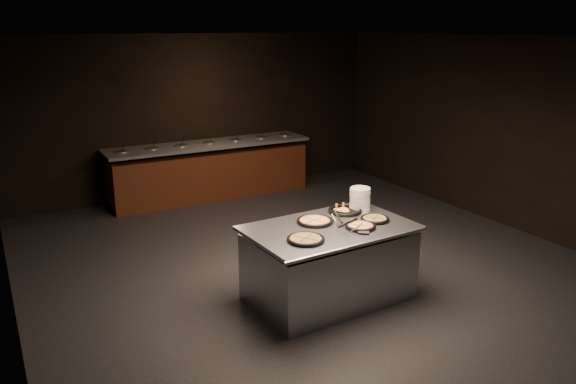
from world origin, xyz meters
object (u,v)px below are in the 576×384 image
(pan_cheese_whole, at_px, (315,221))
(serving_counter, at_px, (329,264))
(pan_veggie_whole, at_px, (306,239))
(plate_stack, at_px, (360,199))

(pan_cheese_whole, bearing_deg, serving_counter, -66.91)
(pan_veggie_whole, bearing_deg, serving_counter, 28.44)
(serving_counter, height_order, pan_cheese_whole, pan_cheese_whole)
(pan_veggie_whole, relative_size, pan_cheese_whole, 0.96)
(serving_counter, bearing_deg, pan_veggie_whole, -154.44)
(serving_counter, height_order, plate_stack, plate_stack)
(plate_stack, height_order, pan_cheese_whole, plate_stack)
(plate_stack, bearing_deg, pan_cheese_whole, -167.66)
(plate_stack, relative_size, pan_cheese_whole, 0.63)
(pan_cheese_whole, bearing_deg, plate_stack, 12.34)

